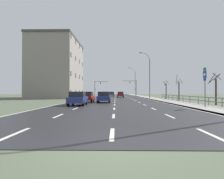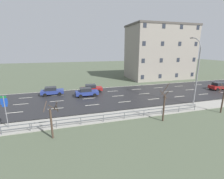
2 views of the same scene
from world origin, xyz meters
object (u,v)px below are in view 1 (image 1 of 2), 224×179
object	(u,v)px
street_lamp_distant	(135,82)
brick_building	(58,69)
highway_sign	(205,82)
traffic_signal_right	(134,85)
car_far_right	(112,94)
traffic_signal_left	(97,86)
street_lamp_midground	(149,76)
car_near_right	(121,94)
car_near_left	(87,97)
car_far_left	(78,98)
car_mid_centre	(104,97)

from	to	relation	value
street_lamp_distant	brick_building	bearing A→B (deg)	-131.54
highway_sign	traffic_signal_right	xyz separation A→B (m)	(-1.51, 57.33, 1.50)
car_far_right	street_lamp_distant	bearing A→B (deg)	51.13
highway_sign	traffic_signal_left	size ratio (longest dim) A/B	0.66
traffic_signal_left	brick_building	xyz separation A→B (m)	(-7.92, -25.39, 3.71)
street_lamp_midground	car_near_right	xyz separation A→B (m)	(-5.97, 12.14, -4.22)
car_near_left	car_near_right	size ratio (longest dim) A/B	1.00
street_lamp_midground	highway_sign	bearing A→B (deg)	-87.90
car_near_left	car_far_right	world-z (taller)	same
car_near_right	highway_sign	bearing A→B (deg)	-78.73
highway_sign	car_far_right	bearing A→B (deg)	101.53
car_far_left	brick_building	world-z (taller)	brick_building
highway_sign	street_lamp_distant	bearing A→B (deg)	90.96
street_lamp_midground	car_far_left	bearing A→B (deg)	-117.98
car_near_left	car_far_left	xyz separation A→B (m)	(-0.01, -7.51, 0.00)
car_near_left	car_mid_centre	size ratio (longest dim) A/B	1.00
car_near_right	car_far_left	xyz separation A→B (m)	(-5.62, -33.94, 0.00)
highway_sign	car_far_right	distance (m)	48.13
traffic_signal_right	car_near_left	xyz separation A→B (m)	(-11.00, -46.08, -3.13)
street_lamp_distant	car_far_left	xyz separation A→B (m)	(-11.54, -54.51, -4.48)
car_mid_centre	street_lamp_distant	bearing A→B (deg)	78.54
street_lamp_distant	car_far_right	bearing A→B (deg)	-127.85
traffic_signal_right	brick_building	distance (m)	32.78
highway_sign	car_far_left	xyz separation A→B (m)	(-12.52, 3.74, -1.63)
street_lamp_distant	car_mid_centre	xyz separation A→B (m)	(-8.98, -48.33, -4.48)
street_lamp_distant	car_near_left	world-z (taller)	street_lamp_distant
car_far_left	car_far_right	bearing A→B (deg)	85.03
traffic_signal_left	traffic_signal_right	bearing A→B (deg)	-4.70
street_lamp_distant	traffic_signal_left	size ratio (longest dim) A/B	1.90
street_lamp_midground	car_mid_centre	distance (m)	18.53
highway_sign	brick_building	bearing A→B (deg)	125.14
car_far_left	car_near_left	bearing A→B (deg)	88.78
car_near_left	street_lamp_distant	bearing A→B (deg)	77.53
street_lamp_midground	car_far_right	world-z (taller)	street_lamp_midground
car_far_left	car_mid_centre	bearing A→B (deg)	66.36
street_lamp_midground	highway_sign	distance (m)	25.69
street_lamp_distant	car_far_left	bearing A→B (deg)	-101.96
highway_sign	car_far_left	size ratio (longest dim) A/B	0.92
highway_sign	street_lamp_midground	bearing A→B (deg)	92.10
highway_sign	brick_building	xyz separation A→B (m)	(-23.28, 33.08, 5.07)
traffic_signal_left	brick_building	world-z (taller)	brick_building
car_far_left	street_lamp_distant	bearing A→B (deg)	76.90
street_lamp_distant	car_mid_centre	world-z (taller)	street_lamp_distant
street_lamp_midground	car_near_left	distance (m)	18.87
car_far_left	street_lamp_midground	bearing A→B (deg)	60.88
traffic_signal_right	car_far_left	bearing A→B (deg)	-101.61
car_near_right	brick_building	size ratio (longest dim) A/B	0.23
street_lamp_midground	traffic_signal_right	distance (m)	31.81
street_lamp_distant	car_near_right	size ratio (longest dim) A/B	2.63
street_lamp_distant	car_far_right	size ratio (longest dim) A/B	2.63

